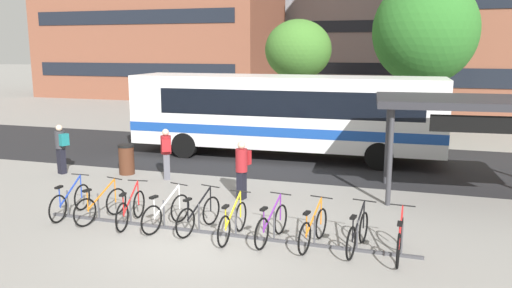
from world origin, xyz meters
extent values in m
plane|color=gray|center=(0.00, 0.00, 0.00)|extent=(200.00, 200.00, 0.00)
cube|color=#232326|center=(0.00, 9.17, 0.00)|extent=(80.00, 7.20, 0.01)
cube|color=white|center=(-0.30, 9.17, 1.85)|extent=(12.06, 2.83, 2.70)
cube|color=#1947A3|center=(-0.30, 9.17, 1.20)|extent=(12.08, 2.85, 0.36)
cube|color=black|center=(-5.75, 9.04, 2.98)|extent=(1.05, 2.32, 0.40)
cube|color=black|center=(-6.28, 9.03, 2.12)|extent=(0.13, 2.19, 1.40)
cube|color=black|center=(0.02, 7.93, 2.25)|extent=(9.84, 0.29, 0.97)
cube|color=black|center=(-0.03, 10.42, 2.25)|extent=(9.84, 0.29, 0.97)
cylinder|color=black|center=(-4.00, 7.93, 0.50)|extent=(1.01, 0.32, 1.00)
cylinder|color=black|center=(-4.05, 10.24, 0.50)|extent=(1.01, 0.32, 1.00)
cylinder|color=black|center=(3.44, 8.10, 0.50)|extent=(1.01, 0.32, 1.00)
cylinder|color=black|center=(3.39, 10.41, 0.50)|extent=(1.01, 0.32, 1.00)
cube|color=#47474C|center=(0.27, 0.54, 0.03)|extent=(9.13, 0.18, 0.06)
cylinder|color=#47474C|center=(-3.84, 0.59, 0.35)|extent=(0.04, 0.04, 0.70)
cylinder|color=#47474C|center=(-2.92, 0.58, 0.35)|extent=(0.04, 0.04, 0.70)
cylinder|color=#47474C|center=(-2.01, 0.57, 0.35)|extent=(0.04, 0.04, 0.70)
cylinder|color=#47474C|center=(-1.10, 0.56, 0.35)|extent=(0.04, 0.04, 0.70)
cylinder|color=#47474C|center=(-0.18, 0.55, 0.35)|extent=(0.04, 0.04, 0.70)
cylinder|color=#47474C|center=(0.73, 0.54, 0.35)|extent=(0.04, 0.04, 0.70)
cylinder|color=#47474C|center=(1.64, 0.53, 0.35)|extent=(0.04, 0.04, 0.70)
cylinder|color=#47474C|center=(2.55, 0.52, 0.35)|extent=(0.04, 0.04, 0.70)
cylinder|color=#47474C|center=(3.47, 0.51, 0.35)|extent=(0.04, 0.04, 0.70)
cylinder|color=#47474C|center=(4.38, 0.50, 0.35)|extent=(0.04, 0.04, 0.70)
torus|color=black|center=(-3.84, 1.18, 0.35)|extent=(0.07, 0.71, 0.70)
torus|color=black|center=(-3.80, 0.16, 0.35)|extent=(0.07, 0.71, 0.70)
cube|color=#1E3DB2|center=(-3.82, 0.69, 0.67)|extent=(0.07, 0.92, 0.58)
cylinder|color=#1E3DB2|center=(-3.80, 0.26, 0.62)|extent=(0.03, 0.03, 0.55)
cube|color=black|center=(-3.80, 0.26, 0.88)|extent=(0.11, 0.22, 0.05)
cylinder|color=#1E3DB2|center=(-3.83, 1.16, 0.67)|extent=(0.03, 0.03, 0.65)
cylinder|color=black|center=(-3.83, 1.16, 0.98)|extent=(0.52, 0.05, 0.03)
torus|color=black|center=(-2.75, 1.11, 0.35)|extent=(0.21, 0.70, 0.70)
torus|color=black|center=(-2.99, 0.12, 0.35)|extent=(0.21, 0.70, 0.70)
cube|color=orange|center=(-2.87, 0.63, 0.67)|extent=(0.24, 0.90, 0.58)
cylinder|color=orange|center=(-2.96, 0.22, 0.62)|extent=(0.04, 0.04, 0.55)
cube|color=black|center=(-2.96, 0.22, 0.88)|extent=(0.15, 0.24, 0.05)
cylinder|color=orange|center=(-2.76, 1.09, 0.67)|extent=(0.04, 0.04, 0.65)
cylinder|color=black|center=(-2.76, 1.09, 0.98)|extent=(0.51, 0.15, 0.03)
torus|color=black|center=(-2.07, 1.08, 0.35)|extent=(0.14, 0.70, 0.70)
torus|color=black|center=(-1.93, 0.07, 0.35)|extent=(0.14, 0.70, 0.70)
cube|color=red|center=(-2.01, 0.60, 0.67)|extent=(0.16, 0.92, 0.58)
cylinder|color=red|center=(-1.95, 0.17, 0.62)|extent=(0.03, 0.03, 0.55)
cube|color=black|center=(-1.95, 0.17, 0.88)|extent=(0.13, 0.23, 0.05)
cylinder|color=red|center=(-2.07, 1.06, 0.67)|extent=(0.04, 0.04, 0.65)
cylinder|color=black|center=(-2.07, 1.06, 0.98)|extent=(0.52, 0.10, 0.03)
torus|color=black|center=(-0.93, 1.09, 0.35)|extent=(0.22, 0.69, 0.70)
torus|color=black|center=(-1.18, 0.10, 0.35)|extent=(0.22, 0.69, 0.70)
cube|color=silver|center=(-1.05, 0.61, 0.67)|extent=(0.26, 0.90, 0.58)
cylinder|color=silver|center=(-1.15, 0.20, 0.62)|extent=(0.04, 0.04, 0.55)
cube|color=black|center=(-1.15, 0.20, 0.88)|extent=(0.15, 0.24, 0.05)
cylinder|color=silver|center=(-0.93, 1.07, 0.67)|extent=(0.04, 0.04, 0.65)
cylinder|color=black|center=(-0.93, 1.07, 0.98)|extent=(0.51, 0.15, 0.03)
torus|color=black|center=(-0.12, 1.14, 0.35)|extent=(0.20, 0.70, 0.70)
torus|color=black|center=(-0.35, 0.15, 0.35)|extent=(0.20, 0.70, 0.70)
cube|color=black|center=(-0.23, 0.67, 0.67)|extent=(0.24, 0.90, 0.58)
cylinder|color=black|center=(-0.32, 0.25, 0.62)|extent=(0.04, 0.04, 0.55)
cube|color=black|center=(-0.32, 0.25, 0.88)|extent=(0.15, 0.24, 0.05)
cylinder|color=black|center=(-0.12, 1.12, 0.67)|extent=(0.04, 0.04, 0.65)
cylinder|color=black|center=(-0.12, 1.12, 0.98)|extent=(0.51, 0.14, 0.03)
torus|color=black|center=(0.72, 0.94, 0.35)|extent=(0.07, 0.71, 0.70)
torus|color=black|center=(0.68, -0.08, 0.35)|extent=(0.07, 0.71, 0.70)
cube|color=yellow|center=(0.70, 0.45, 0.67)|extent=(0.07, 0.92, 0.58)
cylinder|color=yellow|center=(0.68, 0.02, 0.62)|extent=(0.03, 0.03, 0.55)
cube|color=black|center=(0.68, 0.02, 0.88)|extent=(0.11, 0.22, 0.05)
cylinder|color=yellow|center=(0.72, 0.92, 0.67)|extent=(0.03, 0.03, 0.65)
cylinder|color=black|center=(0.72, 0.92, 0.98)|extent=(0.52, 0.05, 0.03)
torus|color=black|center=(1.66, 1.03, 0.35)|extent=(0.15, 0.70, 0.70)
torus|color=black|center=(1.50, 0.02, 0.35)|extent=(0.15, 0.70, 0.70)
cube|color=#702893|center=(1.58, 0.55, 0.67)|extent=(0.18, 0.91, 0.58)
cylinder|color=#702893|center=(1.52, 0.12, 0.62)|extent=(0.03, 0.03, 0.55)
cube|color=black|center=(1.52, 0.12, 0.88)|extent=(0.13, 0.23, 0.05)
cylinder|color=#702893|center=(1.66, 1.01, 0.67)|extent=(0.04, 0.04, 0.65)
cylinder|color=black|center=(1.66, 1.01, 0.98)|extent=(0.52, 0.11, 0.03)
torus|color=black|center=(2.61, 1.03, 0.35)|extent=(0.16, 0.70, 0.70)
torus|color=black|center=(2.43, 0.02, 0.35)|extent=(0.16, 0.70, 0.70)
cube|color=orange|center=(2.52, 0.55, 0.67)|extent=(0.19, 0.91, 0.58)
cylinder|color=orange|center=(2.45, 0.12, 0.62)|extent=(0.03, 0.03, 0.55)
cube|color=black|center=(2.45, 0.12, 0.88)|extent=(0.14, 0.23, 0.05)
cylinder|color=orange|center=(2.60, 1.01, 0.67)|extent=(0.04, 0.04, 0.65)
cylinder|color=black|center=(2.60, 1.01, 0.98)|extent=(0.52, 0.12, 0.03)
torus|color=black|center=(3.55, 1.05, 0.35)|extent=(0.15, 0.70, 0.70)
torus|color=black|center=(3.39, 0.04, 0.35)|extent=(0.15, 0.70, 0.70)
cube|color=black|center=(3.48, 0.56, 0.67)|extent=(0.17, 0.91, 0.58)
cylinder|color=black|center=(3.41, 0.14, 0.62)|extent=(0.03, 0.03, 0.55)
cube|color=black|center=(3.41, 0.14, 0.88)|extent=(0.13, 0.23, 0.05)
cylinder|color=black|center=(3.55, 1.03, 0.67)|extent=(0.04, 0.04, 0.65)
cylinder|color=black|center=(3.55, 1.03, 0.98)|extent=(0.52, 0.11, 0.03)
torus|color=black|center=(4.36, 0.94, 0.35)|extent=(0.07, 0.71, 0.70)
torus|color=black|center=(4.32, -0.08, 0.35)|extent=(0.07, 0.71, 0.70)
cube|color=red|center=(4.34, 0.45, 0.67)|extent=(0.07, 0.92, 0.58)
cylinder|color=red|center=(4.32, 0.02, 0.62)|extent=(0.03, 0.03, 0.55)
cube|color=black|center=(4.32, 0.02, 0.88)|extent=(0.11, 0.22, 0.05)
cylinder|color=red|center=(4.36, 0.92, 0.67)|extent=(0.03, 0.03, 0.65)
cylinder|color=black|center=(4.36, 0.92, 0.98)|extent=(0.52, 0.05, 0.03)
cylinder|color=#38383D|center=(3.95, 4.01, 1.35)|extent=(0.15, 0.15, 2.70)
cylinder|color=#38383D|center=(3.78, 6.31, 1.35)|extent=(0.15, 0.15, 2.70)
cube|color=#28282D|center=(6.50, 5.36, 2.80)|extent=(6.30, 3.55, 0.20)
cube|color=black|center=(6.60, 4.06, 2.35)|extent=(3.38, 0.33, 0.44)
cube|color=black|center=(-6.96, 4.35, 0.45)|extent=(0.31, 0.28, 0.89)
cylinder|color=#333338|center=(-6.96, 4.35, 1.19)|extent=(0.44, 0.44, 0.60)
sphere|color=beige|center=(-6.96, 4.35, 1.60)|extent=(0.22, 0.22, 0.22)
cube|color=#197075|center=(-6.72, 4.26, 1.22)|extent=(0.27, 0.33, 0.40)
cube|color=black|center=(-0.09, 3.37, 0.40)|extent=(0.24, 0.29, 0.81)
cylinder|color=maroon|center=(-0.09, 3.37, 1.14)|extent=(0.39, 0.39, 0.66)
sphere|color=beige|center=(-0.09, 3.37, 1.58)|extent=(0.22, 0.22, 0.22)
cube|color=#B21E23|center=(-0.04, 3.63, 1.17)|extent=(0.31, 0.23, 0.40)
cube|color=#565660|center=(-3.16, 4.73, 0.43)|extent=(0.30, 0.33, 0.86)
cylinder|color=maroon|center=(-3.16, 4.73, 1.16)|extent=(0.46, 0.46, 0.60)
sphere|color=beige|center=(-3.16, 4.73, 1.57)|extent=(0.22, 0.22, 0.22)
cube|color=#B21E23|center=(-3.03, 4.51, 1.19)|extent=(0.33, 0.30, 0.40)
cylinder|color=#4C2819|center=(-4.79, 4.95, 0.47)|extent=(0.52, 0.52, 0.95)
cylinder|color=black|center=(-4.79, 4.95, 0.99)|extent=(0.55, 0.55, 0.08)
cylinder|color=brown|center=(-1.52, 17.16, 1.40)|extent=(0.32, 0.32, 2.80)
ellipsoid|color=#427A2D|center=(-1.52, 17.16, 4.17)|extent=(3.58, 3.58, 3.22)
cylinder|color=brown|center=(4.90, 16.11, 1.44)|extent=(0.32, 0.32, 2.88)
ellipsoid|color=#2D7028|center=(4.90, 16.11, 5.06)|extent=(4.96, 4.96, 5.15)
cube|color=brown|center=(-17.32, 32.08, 8.36)|extent=(20.09, 10.82, 16.72)
cube|color=black|center=(-17.32, 26.64, 2.51)|extent=(17.68, 0.06, 1.10)
cube|color=black|center=(-17.32, 26.64, 6.69)|extent=(17.68, 0.06, 1.10)
cube|color=gray|center=(-1.59, 45.62, 7.82)|extent=(17.22, 13.51, 15.64)
cube|color=black|center=(-1.59, 38.84, 2.35)|extent=(15.16, 0.06, 1.10)
cube|color=black|center=(-1.59, 38.84, 6.26)|extent=(15.16, 0.06, 1.10)
camera|label=1|loc=(4.37, -9.71, 4.26)|focal=35.12mm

